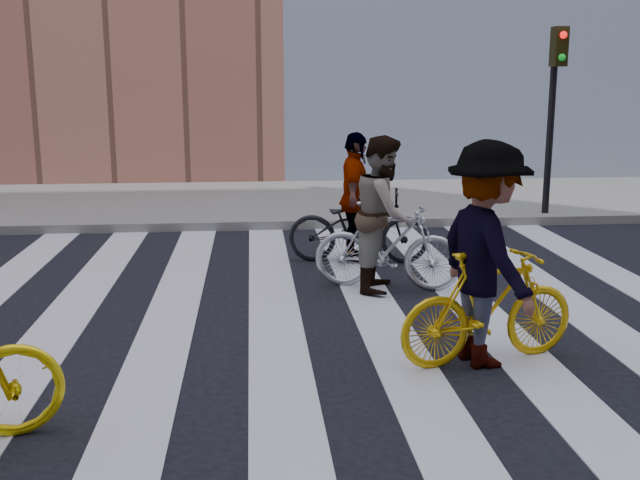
{
  "coord_description": "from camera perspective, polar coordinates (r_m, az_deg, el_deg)",
  "views": [
    {
      "loc": [
        -0.77,
        -7.23,
        2.47
      ],
      "look_at": [
        -0.07,
        0.3,
        0.84
      ],
      "focal_mm": 42.0,
      "sensor_mm": 36.0,
      "label": 1
    }
  ],
  "objects": [
    {
      "name": "rider_rear",
      "position": [
        10.15,
        2.67,
        3.21
      ],
      "size": [
        0.61,
        1.1,
        1.78
      ],
      "primitive_type": "imported",
      "rotation": [
        0.0,
        0.0,
        1.4
      ],
      "color": "slate",
      "rests_on": "ground"
    },
    {
      "name": "bike_yellow_right",
      "position": [
        6.75,
        12.76,
        -5.0
      ],
      "size": [
        1.76,
        0.86,
        1.02
      ],
      "primitive_type": "imported",
      "rotation": [
        0.0,
        0.0,
        1.81
      ],
      "color": "#EAB10D",
      "rests_on": "ground"
    },
    {
      "name": "zebra_crosswalk",
      "position": [
        7.68,
        0.77,
        -6.54
      ],
      "size": [
        8.25,
        10.0,
        0.01
      ],
      "color": "silver",
      "rests_on": "ground"
    },
    {
      "name": "rider_mid",
      "position": [
        8.83,
        4.9,
        2.01
      ],
      "size": [
        0.93,
        1.06,
        1.83
      ],
      "primitive_type": "imported",
      "rotation": [
        0.0,
        0.0,
        1.27
      ],
      "color": "slate",
      "rests_on": "ground"
    },
    {
      "name": "rider_right",
      "position": [
        6.62,
        12.54,
        -1.09
      ],
      "size": [
        1.01,
        1.41,
        1.97
      ],
      "primitive_type": "imported",
      "rotation": [
        0.0,
        0.0,
        1.81
      ],
      "color": "slate",
      "rests_on": "ground"
    },
    {
      "name": "bike_dark_rear",
      "position": [
        10.23,
        2.93,
        1.07
      ],
      "size": [
        2.0,
        0.99,
        1.01
      ],
      "primitive_type": "imported",
      "rotation": [
        0.0,
        0.0,
        1.4
      ],
      "color": "black",
      "rests_on": "ground"
    },
    {
      "name": "ground",
      "position": [
        7.68,
        0.77,
        -6.58
      ],
      "size": [
        100.0,
        100.0,
        0.0
      ],
      "primitive_type": "plane",
      "color": "black",
      "rests_on": "ground"
    },
    {
      "name": "traffic_signal",
      "position": [
        13.58,
        17.44,
        10.82
      ],
      "size": [
        0.22,
        0.42,
        3.33
      ],
      "color": "black",
      "rests_on": "ground"
    },
    {
      "name": "bike_silver_mid",
      "position": [
        8.92,
        5.17,
        -0.45
      ],
      "size": [
        1.83,
        0.99,
        1.06
      ],
      "primitive_type": "imported",
      "rotation": [
        0.0,
        0.0,
        1.27
      ],
      "color": "silver",
      "rests_on": "ground"
    },
    {
      "name": "sidewalk_far",
      "position": [
        14.94,
        -2.25,
        2.94
      ],
      "size": [
        100.0,
        5.0,
        0.15
      ],
      "primitive_type": "cube",
      "color": "gray",
      "rests_on": "ground"
    }
  ]
}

